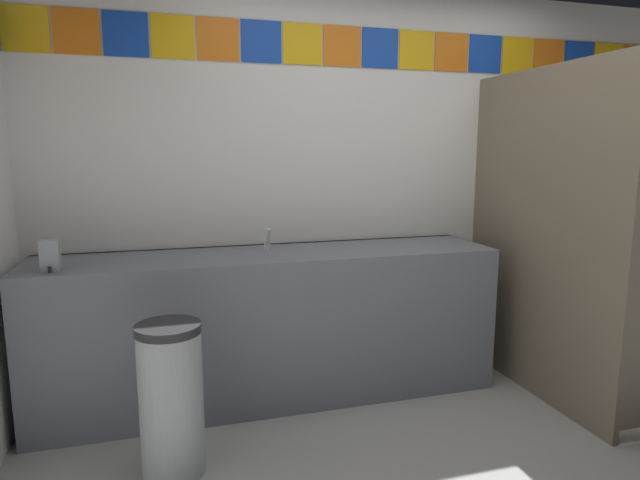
% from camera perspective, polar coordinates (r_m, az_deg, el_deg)
% --- Properties ---
extents(wall_back, '(4.39, 0.09, 2.52)m').
position_cam_1_polar(wall_back, '(3.70, 5.86, 6.05)').
color(wall_back, white).
rests_on(wall_back, ground_plane).
extents(vanity_counter, '(2.70, 0.60, 0.89)m').
position_cam_1_polar(vanity_counter, '(3.31, -5.13, -8.86)').
color(vanity_counter, slate).
rests_on(vanity_counter, ground_plane).
extents(faucet_center, '(0.04, 0.10, 0.14)m').
position_cam_1_polar(faucet_center, '(3.27, -5.56, -0.14)').
color(faucet_center, silver).
rests_on(faucet_center, vanity_counter).
extents(soap_dispenser, '(0.09, 0.09, 0.16)m').
position_cam_1_polar(soap_dispenser, '(3.00, -26.64, -1.51)').
color(soap_dispenser, gray).
rests_on(soap_dispenser, vanity_counter).
extents(stall_divider, '(0.92, 1.37, 1.97)m').
position_cam_1_polar(stall_divider, '(3.41, 26.96, -0.08)').
color(stall_divider, '#726651').
rests_on(stall_divider, ground_plane).
extents(toilet, '(0.39, 0.49, 0.74)m').
position_cam_1_polar(toilet, '(4.15, 25.34, -8.02)').
color(toilet, white).
rests_on(toilet, ground_plane).
extents(trash_bin, '(0.30, 0.30, 0.72)m').
position_cam_1_polar(trash_bin, '(2.67, -15.44, -15.93)').
color(trash_bin, '#999EA3').
rests_on(trash_bin, ground_plane).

